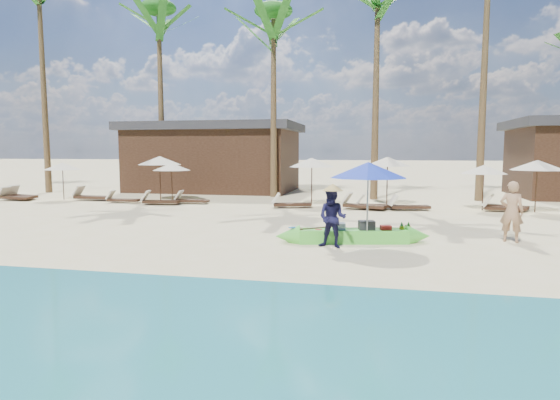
# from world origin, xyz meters

# --- Properties ---
(ground) EXTENTS (240.00, 240.00, 0.00)m
(ground) POSITION_xyz_m (0.00, 0.00, 0.00)
(ground) COLOR beige
(ground) RESTS_ON ground
(wet_sand_strip) EXTENTS (240.00, 4.50, 0.01)m
(wet_sand_strip) POSITION_xyz_m (0.00, -5.00, 0.00)
(wet_sand_strip) COLOR tan
(wet_sand_strip) RESTS_ON ground
(green_canoe) EXTENTS (4.79, 1.34, 0.62)m
(green_canoe) POSITION_xyz_m (1.71, 1.86, 0.21)
(green_canoe) COLOR #59DF44
(green_canoe) RESTS_ON ground
(tourist) EXTENTS (0.73, 0.61, 1.72)m
(tourist) POSITION_xyz_m (6.05, 2.85, 0.86)
(tourist) COLOR tan
(tourist) RESTS_ON ground
(vendor_green) EXTENTS (0.87, 0.74, 1.58)m
(vendor_green) POSITION_xyz_m (1.22, 1.03, 0.79)
(vendor_green) COLOR #141336
(vendor_green) RESTS_ON ground
(blue_umbrella) EXTENTS (2.10, 2.10, 2.26)m
(blue_umbrella) POSITION_xyz_m (2.11, 1.68, 2.04)
(blue_umbrella) COLOR #99999E
(blue_umbrella) RESTS_ON ground
(lounger_1_right) EXTENTS (1.99, 1.10, 0.65)m
(lounger_1_right) POSITION_xyz_m (-16.26, 10.21, 0.22)
(lounger_1_right) COLOR #3D2619
(lounger_1_right) RESTS_ON ground
(resort_parasol_2) EXTENTS (1.90, 1.90, 1.95)m
(resort_parasol_2) POSITION_xyz_m (-13.84, 10.43, 1.76)
(resort_parasol_2) COLOR #3D2619
(resort_parasol_2) RESTS_ON ground
(lounger_2_left) EXTENTS (1.89, 0.72, 0.63)m
(lounger_2_left) POSITION_xyz_m (-16.05, 9.51, 0.21)
(lounger_2_left) COLOR #3D2619
(lounger_2_left) RESTS_ON ground
(resort_parasol_3) EXTENTS (2.22, 2.22, 2.28)m
(resort_parasol_3) POSITION_xyz_m (-8.76, 11.31, 2.06)
(resort_parasol_3) COLOR #3D2619
(resort_parasol_3) RESTS_ON ground
(lounger_3_left) EXTENTS (2.04, 0.74, 0.68)m
(lounger_3_left) POSITION_xyz_m (-12.23, 10.36, 0.23)
(lounger_3_left) COLOR #3D2619
(lounger_3_left) RESTS_ON ground
(lounger_3_right) EXTENTS (1.68, 0.62, 0.56)m
(lounger_3_right) POSITION_xyz_m (-10.00, 9.63, 0.19)
(lounger_3_right) COLOR #3D2619
(lounger_3_right) RESTS_ON ground
(resort_parasol_4) EXTENTS (1.90, 1.90, 1.96)m
(resort_parasol_4) POSITION_xyz_m (-7.85, 10.76, 1.76)
(resort_parasol_4) COLOR #3D2619
(resort_parasol_4) RESTS_ON ground
(lounger_4_left) EXTENTS (1.85, 0.83, 0.60)m
(lounger_4_left) POSITION_xyz_m (-7.84, 9.24, 0.20)
(lounger_4_left) COLOR #3D2619
(lounger_4_left) RESTS_ON ground
(lounger_4_right) EXTENTS (1.67, 0.57, 0.56)m
(lounger_4_right) POSITION_xyz_m (-6.56, 10.01, 0.19)
(lounger_4_right) COLOR #3D2619
(lounger_4_right) RESTS_ON ground
(resort_parasol_5) EXTENTS (2.17, 2.17, 2.23)m
(resort_parasol_5) POSITION_xyz_m (-0.72, 10.76, 2.01)
(resort_parasol_5) COLOR #3D2619
(resort_parasol_5) RESTS_ON ground
(lounger_5_left) EXTENTS (1.85, 1.00, 0.60)m
(lounger_5_left) POSITION_xyz_m (-1.53, 9.37, 0.20)
(lounger_5_left) COLOR #3D2619
(lounger_5_left) RESTS_ON ground
(resort_parasol_6) EXTENTS (2.22, 2.22, 2.28)m
(resort_parasol_6) POSITION_xyz_m (2.78, 11.58, 2.06)
(resort_parasol_6) COLOR #3D2619
(resort_parasol_6) RESTS_ON ground
(lounger_6_left) EXTENTS (2.01, 1.09, 0.65)m
(lounger_6_left) POSITION_xyz_m (1.68, 9.38, 0.22)
(lounger_6_left) COLOR #3D2619
(lounger_6_left) RESTS_ON ground
(lounger_6_right) EXTENTS (1.75, 0.67, 0.58)m
(lounger_6_right) POSITION_xyz_m (2.21, 9.78, 0.19)
(lounger_6_right) COLOR #3D2619
(lounger_6_right) RESTS_ON ground
(resort_parasol_7) EXTENTS (1.90, 1.90, 1.96)m
(resort_parasol_7) POSITION_xyz_m (6.80, 10.27, 1.76)
(resort_parasol_7) COLOR #3D2619
(resort_parasol_7) RESTS_ON ground
(lounger_7_left) EXTENTS (1.84, 0.93, 0.60)m
(lounger_7_left) POSITION_xyz_m (3.60, 9.54, 0.20)
(lounger_7_left) COLOR #3D2619
(lounger_7_left) RESTS_ON ground
(lounger_7_right) EXTENTS (1.71, 0.63, 0.57)m
(lounger_7_right) POSITION_xyz_m (7.48, 9.91, 0.19)
(lounger_7_right) COLOR #3D2619
(lounger_7_right) RESTS_ON ground
(resort_parasol_8) EXTENTS (2.12, 2.12, 2.18)m
(resort_parasol_8) POSITION_xyz_m (8.81, 10.01, 1.97)
(resort_parasol_8) COLOR #3D2619
(resort_parasol_8) RESTS_ON ground
(lounger_8_left) EXTENTS (1.84, 1.10, 0.60)m
(lounger_8_left) POSITION_xyz_m (7.74, 10.55, 0.20)
(lounger_8_left) COLOR #3D2619
(lounger_8_left) RESTS_ON ground
(palm_1) EXTENTS (2.08, 2.08, 13.60)m
(palm_1) POSITION_xyz_m (-17.59, 14.06, 10.82)
(palm_1) COLOR brown
(palm_1) RESTS_ON ground
(palm_2) EXTENTS (2.08, 2.08, 11.33)m
(palm_2) POSITION_xyz_m (-10.45, 15.08, 9.18)
(palm_2) COLOR brown
(palm_2) RESTS_ON ground
(palm_3) EXTENTS (2.08, 2.08, 10.52)m
(palm_3) POSITION_xyz_m (-3.36, 14.27, 8.58)
(palm_3) COLOR brown
(palm_3) RESTS_ON ground
(palm_4) EXTENTS (2.08, 2.08, 11.70)m
(palm_4) POSITION_xyz_m (2.15, 14.01, 9.45)
(palm_4) COLOR brown
(palm_4) RESTS_ON ground
(pavilion_west) EXTENTS (10.80, 6.60, 4.30)m
(pavilion_west) POSITION_xyz_m (-8.00, 17.50, 2.19)
(pavilion_west) COLOR #3D2619
(pavilion_west) RESTS_ON ground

